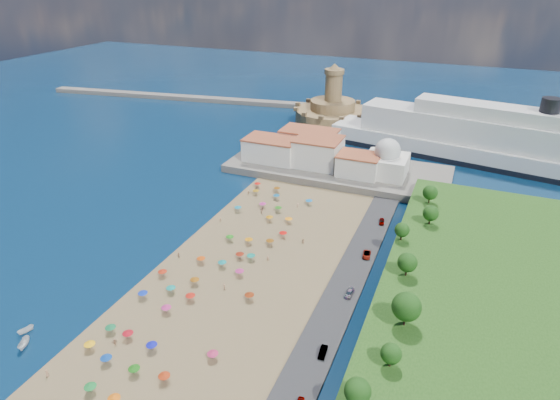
% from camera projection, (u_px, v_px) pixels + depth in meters
% --- Properties ---
extents(ground, '(700.00, 700.00, 0.00)m').
position_uv_depth(ground, '(235.00, 257.00, 137.72)').
color(ground, '#071938').
rests_on(ground, ground).
extents(terrace, '(90.00, 36.00, 3.00)m').
position_uv_depth(terrace, '(337.00, 169.00, 194.10)').
color(terrace, '#59544C').
rests_on(terrace, ground).
extents(jetty, '(18.00, 70.00, 2.40)m').
position_uv_depth(jetty, '(314.00, 138.00, 230.76)').
color(jetty, '#59544C').
rests_on(jetty, ground).
extents(breakwater, '(199.03, 34.77, 2.60)m').
position_uv_depth(breakwater, '(193.00, 98.00, 301.56)').
color(breakwater, '#59544C').
rests_on(breakwater, ground).
extents(waterfront_buildings, '(57.00, 29.00, 11.00)m').
position_uv_depth(waterfront_buildings, '(309.00, 150.00, 196.27)').
color(waterfront_buildings, silver).
rests_on(waterfront_buildings, terrace).
extents(domed_building, '(16.00, 16.00, 15.00)m').
position_uv_depth(domed_building, '(387.00, 161.00, 182.28)').
color(domed_building, silver).
rests_on(domed_building, terrace).
extents(fortress, '(40.00, 40.00, 32.40)m').
position_uv_depth(fortress, '(332.00, 112.00, 253.18)').
color(fortress, '#9F7C4F').
rests_on(fortress, ground).
extents(cruise_ship, '(143.42, 44.26, 31.00)m').
position_uv_depth(cruise_ship, '(491.00, 143.00, 200.47)').
color(cruise_ship, black).
rests_on(cruise_ship, ground).
extents(beach_parasols, '(31.13, 115.53, 2.20)m').
position_uv_depth(beach_parasols, '(211.00, 269.00, 128.20)').
color(beach_parasols, gray).
rests_on(beach_parasols, beach).
extents(beachgoers, '(32.19, 95.17, 1.89)m').
position_uv_depth(beachgoers, '(227.00, 252.00, 137.83)').
color(beachgoers, tan).
rests_on(beachgoers, beach).
extents(moored_boats, '(6.46, 7.85, 1.73)m').
position_uv_depth(moored_boats, '(25.00, 339.00, 105.98)').
color(moored_boats, white).
rests_on(moored_boats, ground).
extents(parked_cars, '(2.78, 82.20, 1.35)m').
position_uv_depth(parked_cars, '(354.00, 283.00, 123.91)').
color(parked_cars, gray).
rests_on(parked_cars, promenade).
extents(hillside_trees, '(12.00, 111.89, 8.21)m').
position_uv_depth(hillside_trees, '(405.00, 280.00, 110.72)').
color(hillside_trees, '#382314').
rests_on(hillside_trees, hillside).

